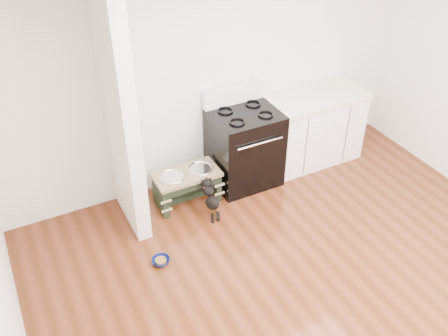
{
  "coord_description": "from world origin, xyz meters",
  "views": [
    {
      "loc": [
        -2.19,
        -2.09,
        3.66
      ],
      "look_at": [
        -0.24,
        1.73,
        0.6
      ],
      "focal_mm": 40.0,
      "sensor_mm": 36.0,
      "label": 1
    }
  ],
  "objects": [
    {
      "name": "partition_wall",
      "position": [
        -1.18,
        2.1,
        1.35
      ],
      "size": [
        0.15,
        0.8,
        2.7
      ],
      "primitive_type": "cube",
      "color": "silver",
      "rests_on": "ground"
    },
    {
      "name": "cabinet_run",
      "position": [
        1.23,
        2.18,
        0.45
      ],
      "size": [
        1.24,
        0.64,
        0.91
      ],
      "color": "white",
      "rests_on": "ground"
    },
    {
      "name": "room_shell",
      "position": [
        0.0,
        0.0,
        1.62
      ],
      "size": [
        5.0,
        5.0,
        5.0
      ],
      "color": "silver",
      "rests_on": "ground"
    },
    {
      "name": "floor_bowl",
      "position": [
        -1.16,
        1.31,
        0.03
      ],
      "size": [
        0.22,
        0.22,
        0.06
      ],
      "rotation": [
        0.0,
        0.0,
        0.23
      ],
      "color": "#0B1752",
      "rests_on": "ground"
    },
    {
      "name": "ground",
      "position": [
        0.0,
        0.0,
        0.0
      ],
      "size": [
        5.0,
        5.0,
        0.0
      ],
      "primitive_type": "plane",
      "color": "#451F0C",
      "rests_on": "ground"
    },
    {
      "name": "oven_range",
      "position": [
        0.25,
        2.16,
        0.48
      ],
      "size": [
        0.76,
        0.69,
        1.14
      ],
      "color": "black",
      "rests_on": "ground"
    },
    {
      "name": "puppy",
      "position": [
        -0.4,
        1.73,
        0.25
      ],
      "size": [
        0.13,
        0.38,
        0.45
      ],
      "color": "black",
      "rests_on": "ground"
    },
    {
      "name": "dog_feeder",
      "position": [
        -0.53,
        2.07,
        0.29
      ],
      "size": [
        0.74,
        0.39,
        0.42
      ],
      "color": "black",
      "rests_on": "ground"
    }
  ]
}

